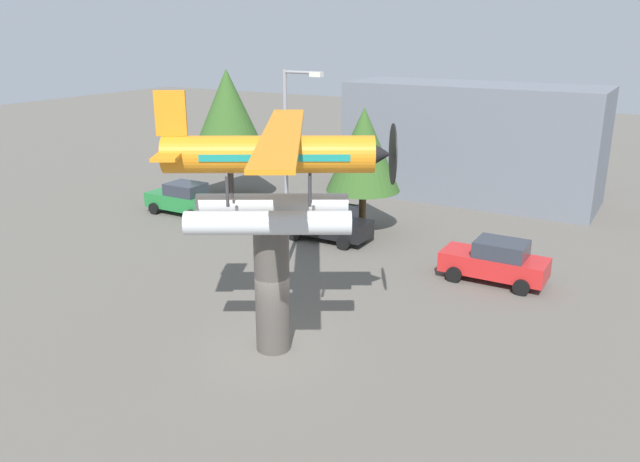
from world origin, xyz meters
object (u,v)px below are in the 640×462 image
(floatplane_monument, at_px, (274,170))
(tree_east, at_px, (364,150))
(display_pedestal, at_px, (272,288))
(tree_west, at_px, (228,116))
(car_mid_black, at_px, (329,223))
(car_near_green, at_px, (184,198))
(streetlight_primary, at_px, (290,155))
(car_far_red, at_px, (496,261))
(storefront_building, at_px, (472,142))

(floatplane_monument, height_order, tree_east, floatplane_monument)
(display_pedestal, height_order, tree_west, tree_west)
(car_mid_black, xyz_separation_m, tree_east, (0.84, 1.95, 3.34))
(car_near_green, xyz_separation_m, streetlight_primary, (9.31, -3.53, 3.91))
(car_near_green, relative_size, streetlight_primary, 0.51)
(display_pedestal, xyz_separation_m, car_far_red, (4.62, 9.25, -1.22))
(car_mid_black, xyz_separation_m, car_far_red, (8.45, -1.22, 0.00))
(car_near_green, height_order, tree_east, tree_east)
(car_near_green, xyz_separation_m, car_mid_black, (9.23, 0.02, 0.00))
(display_pedestal, xyz_separation_m, car_mid_black, (-3.83, 10.47, -1.22))
(car_near_green, distance_m, streetlight_primary, 10.70)
(display_pedestal, distance_m, tree_east, 12.95)
(car_far_red, distance_m, storefront_building, 13.98)
(streetlight_primary, height_order, tree_west, streetlight_primary)
(streetlight_primary, relative_size, storefront_building, 0.56)
(display_pedestal, distance_m, streetlight_primary, 8.31)
(car_far_red, bearing_deg, streetlight_primary, 15.59)
(storefront_building, bearing_deg, streetlight_primary, -102.05)
(car_near_green, distance_m, tree_east, 10.79)
(display_pedestal, distance_m, tree_west, 19.61)
(tree_east, bearing_deg, storefront_building, 75.56)
(storefront_building, bearing_deg, car_mid_black, -105.98)
(display_pedestal, distance_m, storefront_building, 22.04)
(floatplane_monument, xyz_separation_m, storefront_building, (-0.64, 21.93, -2.48))
(car_far_red, relative_size, streetlight_primary, 0.51)
(car_near_green, relative_size, storefront_building, 0.28)
(car_mid_black, height_order, tree_east, tree_east)
(storefront_building, relative_size, tree_west, 1.93)
(car_far_red, distance_m, streetlight_primary, 9.53)
(car_near_green, relative_size, car_mid_black, 1.00)
(car_far_red, xyz_separation_m, tree_west, (-17.51, 5.24, 4.11))
(car_mid_black, relative_size, car_far_red, 1.00)
(car_near_green, relative_size, tree_east, 0.67)
(car_far_red, distance_m, tree_west, 18.74)
(streetlight_primary, distance_m, storefront_building, 15.49)
(floatplane_monument, distance_m, tree_west, 19.44)
(car_far_red, relative_size, tree_west, 0.55)
(tree_west, bearing_deg, display_pedestal, -48.32)
(floatplane_monument, bearing_deg, tree_west, 101.54)
(car_far_red, height_order, tree_west, tree_west)
(car_near_green, xyz_separation_m, tree_west, (0.16, 4.04, 4.11))
(storefront_building, bearing_deg, floatplane_monument, -88.34)
(storefront_building, distance_m, tree_east, 9.93)
(car_mid_black, xyz_separation_m, streetlight_primary, (0.08, -3.56, 3.91))
(display_pedestal, relative_size, streetlight_primary, 0.51)
(car_mid_black, bearing_deg, display_pedestal, 110.08)
(floatplane_monument, xyz_separation_m, car_far_red, (4.51, 9.18, -4.99))
(car_far_red, relative_size, tree_east, 0.67)
(floatplane_monument, height_order, streetlight_primary, streetlight_primary)
(streetlight_primary, bearing_deg, car_far_red, 15.59)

